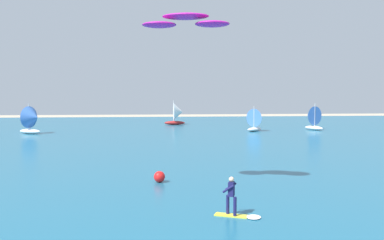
{
  "coord_description": "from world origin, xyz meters",
  "views": [
    {
      "loc": [
        -1.24,
        -0.3,
        5.19
      ],
      "look_at": [
        0.63,
        18.59,
        4.04
      ],
      "focal_mm": 38.71,
      "sensor_mm": 36.0,
      "label": 1
    }
  ],
  "objects_px": {
    "sailboat_far_right": "(256,120)",
    "sailboat_outermost": "(33,120)",
    "marker_buoy": "(159,177)",
    "kitesurfer": "(236,202)",
    "sailboat_leading": "(177,114)",
    "sailboat_mid_right": "(312,118)",
    "kite": "(186,21)"
  },
  "relations": [
    {
      "from": "sailboat_outermost",
      "to": "sailboat_leading",
      "type": "distance_m",
      "value": 24.88
    },
    {
      "from": "sailboat_mid_right",
      "to": "sailboat_far_right",
      "type": "height_order",
      "value": "sailboat_mid_right"
    },
    {
      "from": "kitesurfer",
      "to": "marker_buoy",
      "type": "bearing_deg",
      "value": 113.28
    },
    {
      "from": "sailboat_mid_right",
      "to": "sailboat_leading",
      "type": "distance_m",
      "value": 22.5
    },
    {
      "from": "kitesurfer",
      "to": "kite",
      "type": "height_order",
      "value": "kite"
    },
    {
      "from": "kite",
      "to": "sailboat_outermost",
      "type": "relative_size",
      "value": 1.17
    },
    {
      "from": "kite",
      "to": "sailboat_leading",
      "type": "bearing_deg",
      "value": 86.86
    },
    {
      "from": "sailboat_far_right",
      "to": "sailboat_outermost",
      "type": "xyz_separation_m",
      "value": [
        -30.2,
        -1.43,
        0.24
      ]
    },
    {
      "from": "sailboat_mid_right",
      "to": "sailboat_leading",
      "type": "bearing_deg",
      "value": 147.07
    },
    {
      "from": "sailboat_far_right",
      "to": "sailboat_outermost",
      "type": "height_order",
      "value": "sailboat_outermost"
    },
    {
      "from": "sailboat_outermost",
      "to": "sailboat_leading",
      "type": "bearing_deg",
      "value": 36.82
    },
    {
      "from": "sailboat_leading",
      "to": "kite",
      "type": "bearing_deg",
      "value": -93.14
    },
    {
      "from": "sailboat_far_right",
      "to": "sailboat_outermost",
      "type": "relative_size",
      "value": 0.87
    },
    {
      "from": "sailboat_outermost",
      "to": "sailboat_leading",
      "type": "height_order",
      "value": "sailboat_leading"
    },
    {
      "from": "kitesurfer",
      "to": "kite",
      "type": "bearing_deg",
      "value": 109.22
    },
    {
      "from": "kite",
      "to": "sailboat_leading",
      "type": "distance_m",
      "value": 49.45
    },
    {
      "from": "marker_buoy",
      "to": "kitesurfer",
      "type": "bearing_deg",
      "value": -66.72
    },
    {
      "from": "sailboat_far_right",
      "to": "marker_buoy",
      "type": "height_order",
      "value": "sailboat_far_right"
    },
    {
      "from": "sailboat_far_right",
      "to": "marker_buoy",
      "type": "xyz_separation_m",
      "value": [
        -14.32,
        -33.17,
        -1.3
      ]
    },
    {
      "from": "kite",
      "to": "marker_buoy",
      "type": "bearing_deg",
      "value": 121.38
    },
    {
      "from": "sailboat_leading",
      "to": "sailboat_mid_right",
      "type": "bearing_deg",
      "value": -32.93
    },
    {
      "from": "sailboat_outermost",
      "to": "sailboat_leading",
      "type": "relative_size",
      "value": 0.98
    },
    {
      "from": "sailboat_far_right",
      "to": "kitesurfer",
      "type": "bearing_deg",
      "value": -105.62
    },
    {
      "from": "sailboat_mid_right",
      "to": "sailboat_outermost",
      "type": "xyz_separation_m",
      "value": [
        -38.8,
        -2.68,
        0.09
      ]
    },
    {
      "from": "kitesurfer",
      "to": "sailboat_leading",
      "type": "relative_size",
      "value": 0.48
    },
    {
      "from": "sailboat_leading",
      "to": "marker_buoy",
      "type": "height_order",
      "value": "sailboat_leading"
    },
    {
      "from": "sailboat_mid_right",
      "to": "marker_buoy",
      "type": "distance_m",
      "value": 41.38
    },
    {
      "from": "sailboat_leading",
      "to": "marker_buoy",
      "type": "bearing_deg",
      "value": -94.94
    },
    {
      "from": "kitesurfer",
      "to": "sailboat_outermost",
      "type": "distance_m",
      "value": 43.23
    },
    {
      "from": "sailboat_outermost",
      "to": "sailboat_mid_right",
      "type": "bearing_deg",
      "value": 3.96
    },
    {
      "from": "kite",
      "to": "sailboat_outermost",
      "type": "distance_m",
      "value": 38.74
    },
    {
      "from": "kitesurfer",
      "to": "kite",
      "type": "relative_size",
      "value": 0.42
    }
  ]
}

